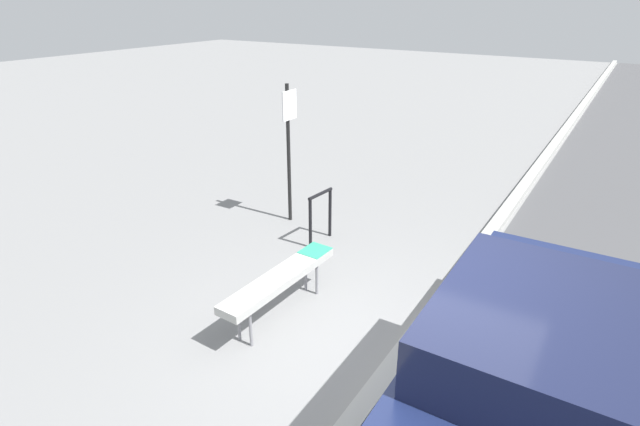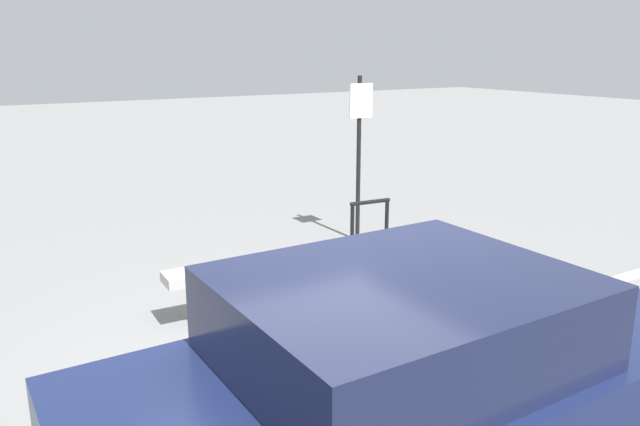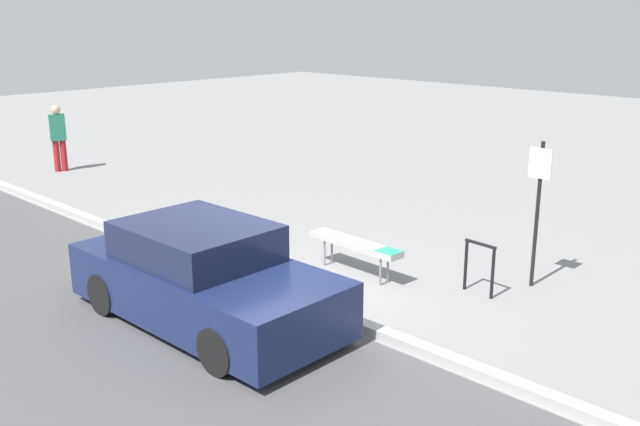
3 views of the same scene
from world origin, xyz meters
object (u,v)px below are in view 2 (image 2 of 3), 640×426
(bench, at_px, (253,266))
(parked_car_near, at_px, (414,388))
(bike_rack, at_px, (370,225))
(sign_post, at_px, (359,144))

(bench, xyz_separation_m, parked_car_near, (-0.27, -2.86, 0.14))
(bike_rack, distance_m, parked_car_near, 4.14)
(bench, bearing_deg, sign_post, 35.18)
(bike_rack, relative_size, sign_post, 0.36)
(bench, height_order, parked_car_near, parked_car_near)
(bench, relative_size, sign_post, 0.79)
(bench, relative_size, bike_rack, 2.20)
(bench, xyz_separation_m, bike_rack, (1.91, 0.65, -0.00))
(bench, distance_m, parked_car_near, 2.87)
(bike_rack, height_order, sign_post, sign_post)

